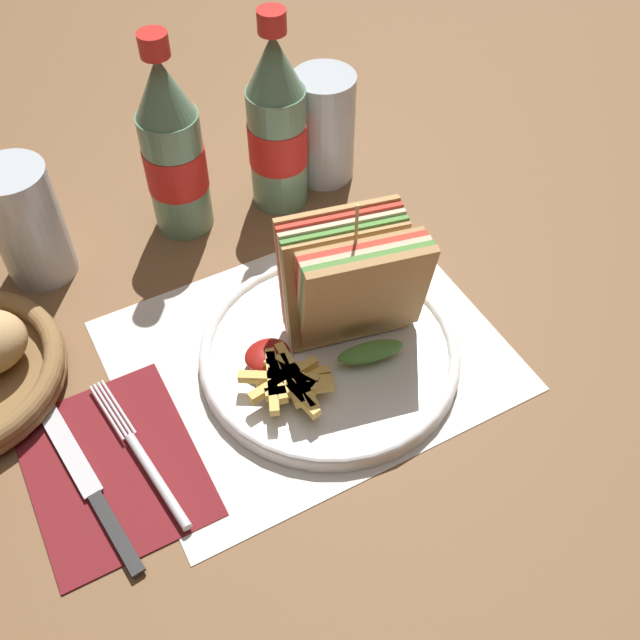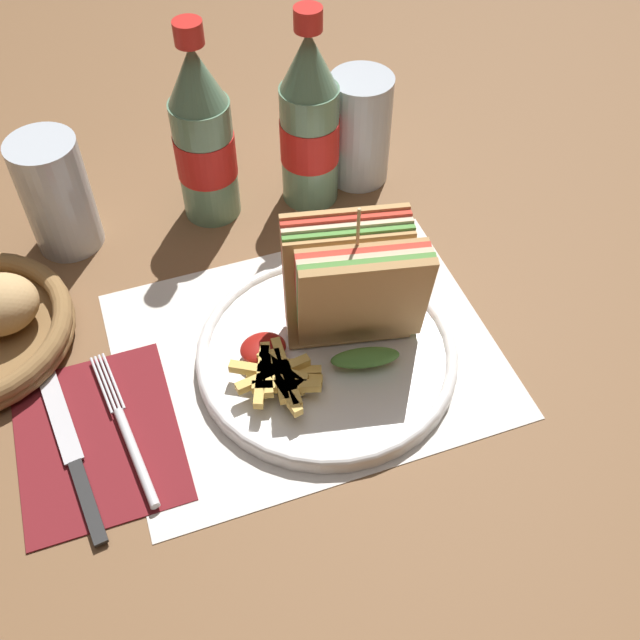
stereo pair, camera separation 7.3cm
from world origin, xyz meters
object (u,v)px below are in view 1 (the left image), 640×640
club_sandwich (353,285)px  knife (85,478)px  coke_bottle_near (173,151)px  plate_main (330,353)px  glass_near (324,127)px  glass_far (30,230)px  coke_bottle_far (277,127)px  fork (148,465)px

club_sandwich → knife: club_sandwich is taller
knife → club_sandwich: bearing=-0.6°
club_sandwich → knife: size_ratio=0.75×
coke_bottle_near → plate_main: bearing=-78.9°
knife → glass_near: glass_near is taller
glass_far → knife: bearing=-97.6°
coke_bottle_far → glass_near: (0.07, 0.02, -0.03)m
knife → coke_bottle_far: bearing=32.1°
coke_bottle_far → glass_near: bearing=13.8°
glass_near → glass_far: size_ratio=1.00×
plate_main → coke_bottle_near: coke_bottle_near is taller
fork → glass_near: bearing=33.9°
glass_near → knife: bearing=-144.3°
club_sandwich → plate_main: bearing=-154.7°
fork → glass_far: size_ratio=1.33×
coke_bottle_near → coke_bottle_far: size_ratio=1.00×
plate_main → knife: 0.26m
knife → coke_bottle_near: size_ratio=0.91×
club_sandwich → coke_bottle_near: (-0.08, 0.24, 0.02)m
coke_bottle_far → glass_far: 0.29m
knife → coke_bottle_far: 0.43m
club_sandwich → knife: (-0.29, -0.03, -0.07)m
plate_main → coke_bottle_near: (-0.05, 0.26, 0.09)m
coke_bottle_near → glass_far: coke_bottle_near is taller
plate_main → glass_far: 0.34m
plate_main → glass_far: glass_far is taller
plate_main → knife: size_ratio=1.20×
fork → coke_bottle_near: coke_bottle_near is taller
fork → coke_bottle_far: (0.27, 0.28, 0.09)m
plate_main → glass_near: 0.30m
coke_bottle_near → club_sandwich: bearing=-71.1°
coke_bottle_near → knife: bearing=-126.3°
coke_bottle_far → glass_near: 0.08m
plate_main → coke_bottle_far: (0.07, 0.25, 0.09)m
plate_main → glass_near: bearing=62.6°
club_sandwich → glass_near: bearing=67.3°
coke_bottle_near → glass_near: coke_bottle_near is taller
glass_near → coke_bottle_near: bearing=-178.9°
club_sandwich → glass_far: bearing=135.6°
plate_main → fork: 0.21m
coke_bottle_far → glass_far: size_ratio=1.75×
club_sandwich → glass_near: club_sandwich is taller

